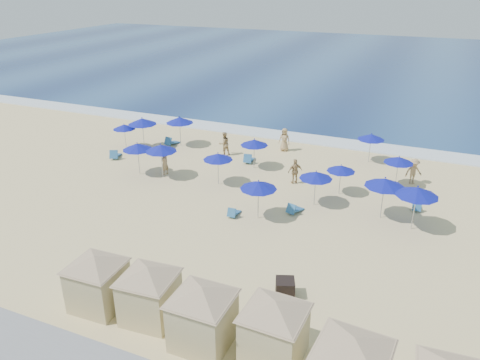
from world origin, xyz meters
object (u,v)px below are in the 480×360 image
umbrella_9 (371,137)px  umbrella_7 (341,168)px  cabana_2 (202,308)px  beachgoer_3 (414,171)px  umbrella_11 (417,191)px  beachgoer_4 (284,140)px  umbrella_3 (161,148)px  umbrella_10 (385,182)px  umbrella_6 (258,185)px  beachgoer_2 (295,171)px  umbrella_8 (316,175)px  umbrella_4 (254,142)px  umbrella_2 (180,120)px  cabana_0 (96,275)px  beachgoer_0 (165,163)px  umbrella_1 (137,147)px  umbrella_5 (218,157)px  trash_bin (285,288)px  umbrella_13 (399,160)px  cabana_1 (149,286)px  beachgoer_1 (224,144)px  cabana_3 (275,322)px  umbrella_12 (124,127)px  umbrella_0 (142,121)px

umbrella_9 → umbrella_7: bearing=-97.2°
cabana_2 → beachgoer_3: (6.04, 18.71, -0.73)m
umbrella_11 → beachgoer_4: (-10.40, 9.16, -1.35)m
cabana_2 → umbrella_11: 13.93m
umbrella_3 → umbrella_10: 14.69m
umbrella_6 → beachgoer_2: (0.49, 5.56, -1.22)m
umbrella_8 → beachgoer_3: (5.22, 5.69, -1.09)m
umbrella_4 → umbrella_7: umbrella_4 is taller
umbrella_2 → umbrella_8: bearing=-25.9°
cabana_0 → beachgoer_4: cabana_0 is taller
beachgoer_0 → umbrella_4: bearing=135.5°
beachgoer_0 → beachgoer_3: 16.86m
umbrella_1 → umbrella_5: size_ratio=1.05×
trash_bin → umbrella_4: (-6.70, 13.20, 1.56)m
umbrella_2 → beachgoer_2: umbrella_2 is taller
umbrella_8 → umbrella_13: bearing=48.7°
cabana_1 → umbrella_9: 21.90m
umbrella_2 → umbrella_6: bearing=-41.5°
umbrella_1 → cabana_0: bearing=-62.2°
cabana_2 → umbrella_13: (5.05, 17.83, 0.26)m
trash_bin → beachgoer_1: beachgoer_1 is taller
cabana_3 → umbrella_6: size_ratio=1.86×
umbrella_3 → umbrella_12: (-5.95, 3.99, -0.36)m
beachgoer_0 → beachgoer_4: size_ratio=0.93×
beachgoer_2 → trash_bin: bearing=63.5°
umbrella_1 → umbrella_9: (14.41, 8.76, -0.08)m
umbrella_0 → beachgoer_1: (6.59, 1.17, -1.33)m
umbrella_4 → umbrella_9: bearing=31.4°
umbrella_7 → beachgoer_3: size_ratio=1.15×
umbrella_2 → beachgoer_0: 6.21m
umbrella_4 → umbrella_12: (-11.13, -0.06, -0.19)m
umbrella_4 → umbrella_12: size_ratio=1.11×
trash_bin → umbrella_10: (2.81, 9.03, 1.81)m
trash_bin → umbrella_8: bearing=75.9°
beachgoer_2 → beachgoer_4: (-2.65, 5.76, 0.06)m
umbrella_0 → umbrella_2: umbrella_0 is taller
umbrella_3 → umbrella_9: bearing=34.3°
cabana_0 → beachgoer_2: (3.80, 15.45, -0.69)m
umbrella_0 → cabana_3: bearing=-45.1°
cabana_1 → umbrella_0: cabana_1 is taller
cabana_3 → umbrella_3: bearing=134.7°
cabana_0 → umbrella_10: 16.07m
umbrella_0 → beachgoer_4: size_ratio=1.40×
umbrella_10 → umbrella_13: umbrella_10 is taller
umbrella_2 → umbrella_7: bearing=-16.3°
umbrella_1 → umbrella_10: 16.48m
cabana_0 → cabana_1: size_ratio=1.00×
umbrella_5 → beachgoer_1: (-1.97, 5.17, -1.03)m
cabana_0 → umbrella_9: cabana_0 is taller
cabana_1 → umbrella_2: size_ratio=1.71×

